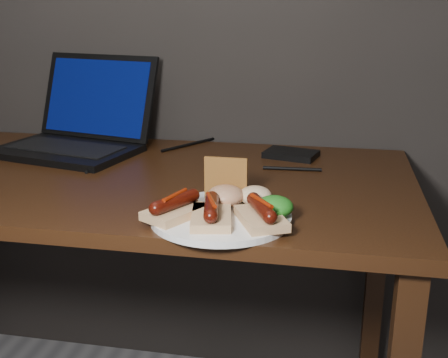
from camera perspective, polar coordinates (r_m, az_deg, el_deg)
desk at (r=1.38m, az=-11.01°, el=-2.92°), size 1.40×0.70×0.75m
laptop at (r=1.58m, az=-14.58°, el=4.91°), size 0.42×0.39×0.25m
hard_drive at (r=1.47m, az=6.83°, el=2.53°), size 0.15×0.12×0.02m
desk_cables at (r=1.50m, az=-10.47°, el=2.47°), size 1.03×0.41×0.01m
plate at (r=1.04m, az=-0.31°, el=-3.85°), size 0.26×0.26×0.01m
bread_sausage_left at (r=1.02m, az=-4.98°, el=-2.91°), size 0.12×0.13×0.04m
bread_sausage_center at (r=1.00m, az=-1.29°, el=-3.44°), size 0.09×0.13×0.04m
bread_sausage_right at (r=0.99m, az=3.81°, el=-3.54°), size 0.11×0.13×0.04m
crispbread at (r=1.10m, az=0.17°, el=0.07°), size 0.08×0.01×0.08m
salad_greens at (r=1.02m, az=5.13°, el=-2.82°), size 0.07×0.07×0.04m
salsa_mound at (r=1.07m, az=0.17°, el=-1.70°), size 0.07×0.07×0.04m
coleslaw_mound at (r=1.08m, az=3.19°, el=-1.67°), size 0.06×0.06×0.04m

